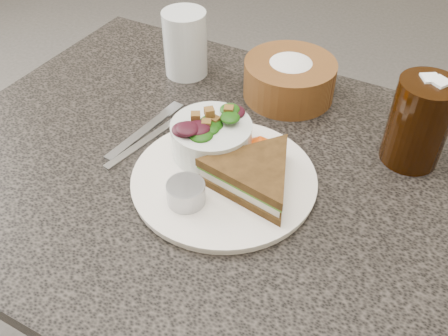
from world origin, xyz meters
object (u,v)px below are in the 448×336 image
object	(u,v)px
dinner_plate	(224,180)
bread_basket	(290,73)
salad_bowl	(211,133)
dining_table	(234,307)
water_glass	(185,44)
cola_glass	(420,119)
sandwich	(254,176)
dressing_ramekin	(186,193)

from	to	relation	value
dinner_plate	bread_basket	world-z (taller)	bread_basket
salad_bowl	bread_basket	size ratio (longest dim) A/B	0.76
bread_basket	dining_table	bearing A→B (deg)	-86.04
dining_table	water_glass	world-z (taller)	water_glass
dining_table	dinner_plate	distance (m)	0.38
cola_glass	dinner_plate	bearing A→B (deg)	-140.45
sandwich	dining_table	bearing A→B (deg)	156.11
dinner_plate	sandwich	distance (m)	0.06
dressing_ramekin	water_glass	bearing A→B (deg)	121.66
dinner_plate	water_glass	xyz separation A→B (m)	(-0.22, 0.24, 0.06)
dining_table	bread_basket	xyz separation A→B (m)	(-0.02, 0.24, 0.42)
salad_bowl	water_glass	world-z (taller)	water_glass
bread_basket	dinner_plate	bearing A→B (deg)	-88.28
dining_table	dressing_ramekin	distance (m)	0.42
dinner_plate	sandwich	world-z (taller)	sandwich
dining_table	water_glass	distance (m)	0.54
sandwich	water_glass	size ratio (longest dim) A/B	1.36
dressing_ramekin	bread_basket	size ratio (longest dim) A/B	0.33
cola_glass	water_glass	distance (m)	0.45
dining_table	dressing_ramekin	bearing A→B (deg)	-107.62
dinner_plate	cola_glass	world-z (taller)	cola_glass
dining_table	sandwich	bearing A→B (deg)	-33.02
water_glass	cola_glass	bearing A→B (deg)	-6.59
bread_basket	water_glass	xyz separation A→B (m)	(-0.21, -0.02, 0.02)
dining_table	water_glass	xyz separation A→B (m)	(-0.22, 0.22, 0.44)
dining_table	dinner_plate	size ratio (longest dim) A/B	3.62
bread_basket	water_glass	world-z (taller)	water_glass
sandwich	bread_basket	xyz separation A→B (m)	(-0.06, 0.26, 0.01)
sandwich	cola_glass	world-z (taller)	cola_glass
sandwich	water_glass	world-z (taller)	water_glass
sandwich	cola_glass	bearing A→B (deg)	55.20
dinner_plate	salad_bowl	world-z (taller)	salad_bowl
salad_bowl	dressing_ramekin	distance (m)	0.12
dinner_plate	salad_bowl	size ratio (longest dim) A/B	2.19
dressing_ramekin	bread_basket	world-z (taller)	bread_basket
dining_table	salad_bowl	bearing A→B (deg)	164.54
cola_glass	bread_basket	bearing A→B (deg)	163.02
salad_bowl	cola_glass	xyz separation A→B (m)	(0.28, 0.15, 0.03)
dining_table	cola_glass	bearing A→B (deg)	36.18
water_glass	bread_basket	bearing A→B (deg)	5.89
cola_glass	dining_table	bearing A→B (deg)	-143.82
dining_table	bread_basket	size ratio (longest dim) A/B	6.00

